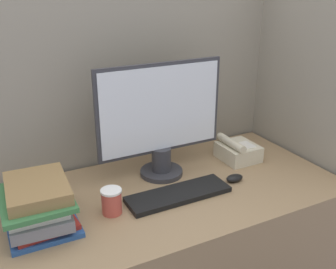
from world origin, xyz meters
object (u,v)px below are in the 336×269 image
(desk_telephone, at_px, (237,151))
(coffee_cup, at_px, (112,201))
(book_stack, at_px, (38,205))
(mouse, at_px, (234,178))
(keyboard, at_px, (178,194))
(monitor, at_px, (161,122))

(desk_telephone, bearing_deg, coffee_cup, -166.83)
(book_stack, bearing_deg, mouse, -3.48)
(keyboard, height_order, book_stack, book_stack)
(monitor, height_order, coffee_cup, monitor)
(coffee_cup, bearing_deg, monitor, 32.95)
(desk_telephone, bearing_deg, keyboard, -157.45)
(book_stack, bearing_deg, monitor, 15.75)
(mouse, bearing_deg, keyboard, -179.75)
(keyboard, height_order, coffee_cup, coffee_cup)
(mouse, relative_size, coffee_cup, 0.80)
(keyboard, bearing_deg, desk_telephone, 22.55)
(keyboard, distance_m, coffee_cup, 0.27)
(keyboard, bearing_deg, mouse, 0.25)
(keyboard, bearing_deg, monitor, 82.90)
(monitor, height_order, desk_telephone, monitor)
(monitor, bearing_deg, keyboard, -97.10)
(coffee_cup, relative_size, book_stack, 0.32)
(coffee_cup, xyz_separation_m, book_stack, (-0.24, 0.04, 0.03))
(book_stack, bearing_deg, keyboard, -5.43)
(mouse, bearing_deg, book_stack, 176.52)
(book_stack, bearing_deg, coffee_cup, -8.74)
(coffee_cup, distance_m, book_stack, 0.25)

